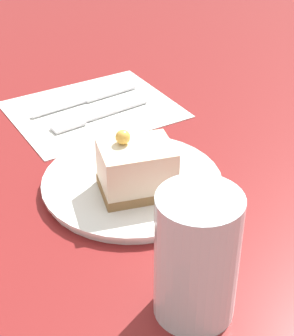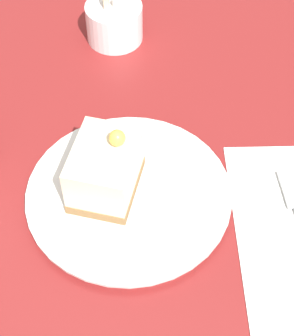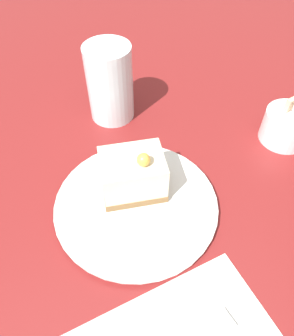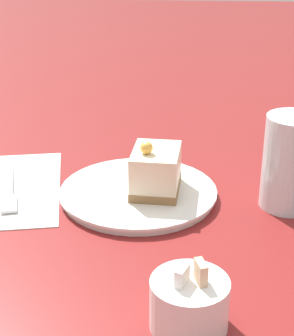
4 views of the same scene
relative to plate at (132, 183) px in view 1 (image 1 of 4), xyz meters
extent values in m
plane|color=maroon|center=(0.04, 0.01, -0.01)|extent=(4.00, 4.00, 0.00)
cylinder|color=silver|center=(0.00, 0.00, 0.00)|extent=(0.22, 0.22, 0.01)
cylinder|color=silver|center=(0.00, 0.00, 0.00)|extent=(0.22, 0.22, 0.00)
cube|color=olive|center=(-0.02, 0.00, 0.01)|extent=(0.07, 0.09, 0.01)
cube|color=beige|center=(-0.02, 0.00, 0.04)|extent=(0.07, 0.09, 0.05)
sphere|color=#EFB747|center=(-0.01, 0.01, 0.08)|extent=(0.02, 0.02, 0.02)
cube|color=white|center=(0.22, -0.01, -0.01)|extent=(0.25, 0.28, 0.00)
cube|color=silver|center=(0.20, -0.04, 0.00)|extent=(0.04, 0.11, 0.00)
cube|color=silver|center=(0.18, 0.04, 0.00)|extent=(0.03, 0.05, 0.00)
cube|color=silver|center=(0.26, -0.05, 0.00)|extent=(0.04, 0.09, 0.00)
cube|color=silver|center=(0.23, 0.04, 0.00)|extent=(0.03, 0.09, 0.00)
cylinder|color=silver|center=(-0.21, 0.01, 0.06)|extent=(0.08, 0.08, 0.13)
camera|label=1|loc=(-0.54, 0.18, 0.40)|focal=60.00mm
camera|label=2|loc=(0.08, -0.35, 0.50)|focal=60.00mm
camera|label=3|loc=(0.25, -0.05, 0.38)|focal=35.00mm
camera|label=4|loc=(-0.06, 0.71, 0.36)|focal=60.00mm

